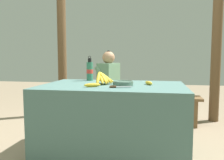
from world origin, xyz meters
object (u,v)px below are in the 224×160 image
object	(u,v)px
loose_banana_front	(92,85)
support_post_near	(62,40)
water_bottle	(90,71)
support_post_far	(217,38)
loose_banana_side	(149,83)
serving_bowl	(123,83)
wooden_bench	(133,99)
seated_vendor	(106,81)
knife	(117,87)
banana_bunch_ripe	(103,78)
banana_bunch_green	(172,92)

from	to	relation	value
loose_banana_front	support_post_near	distance (m)	1.96
water_bottle	support_post_far	distance (m)	1.97
loose_banana_side	support_post_far	distance (m)	1.74
serving_bowl	loose_banana_front	distance (m)	0.30
water_bottle	support_post_near	size ratio (longest dim) A/B	0.11
serving_bowl	support_post_far	world-z (taller)	support_post_far
water_bottle	loose_banana_side	bearing A→B (deg)	-23.68
loose_banana_side	support_post_far	bearing A→B (deg)	56.11
wooden_bench	seated_vendor	xyz separation A→B (m)	(-0.39, -0.02, 0.25)
knife	support_post_near	size ratio (longest dim) A/B	0.08
serving_bowl	knife	xyz separation A→B (m)	(-0.03, -0.17, -0.01)
loose_banana_side	seated_vendor	world-z (taller)	seated_vendor
knife	wooden_bench	world-z (taller)	knife
banana_bunch_ripe	knife	distance (m)	0.31
serving_bowl	loose_banana_front	bearing A→B (deg)	-147.80
knife	support_post_far	size ratio (longest dim) A/B	0.08
support_post_far	knife	bearing A→B (deg)	-125.70
banana_bunch_ripe	support_post_far	xyz separation A→B (m)	(1.37, 1.40, 0.47)
loose_banana_front	support_post_near	bearing A→B (deg)	119.74
knife	support_post_far	bearing A→B (deg)	36.96
water_bottle	loose_banana_side	world-z (taller)	water_bottle
knife	banana_bunch_green	world-z (taller)	knife
wooden_bench	banana_bunch_green	distance (m)	0.56
loose_banana_front	banana_bunch_green	world-z (taller)	loose_banana_front
serving_bowl	seated_vendor	bearing A→B (deg)	109.03
loose_banana_side	banana_bunch_ripe	bearing A→B (deg)	-177.00
support_post_near	wooden_bench	bearing A→B (deg)	-13.70
wooden_bench	serving_bowl	bearing A→B (deg)	-89.32
banana_bunch_green	support_post_near	size ratio (longest dim) A/B	0.11
seated_vendor	wooden_bench	bearing A→B (deg)	-158.48
wooden_bench	support_post_far	world-z (taller)	support_post_far
water_bottle	banana_bunch_ripe	bearing A→B (deg)	-55.19
loose_banana_side	banana_bunch_green	xyz separation A→B (m)	(0.30, 1.09, -0.25)
seated_vendor	support_post_far	bearing A→B (deg)	-149.99
banana_bunch_green	serving_bowl	bearing A→B (deg)	-114.15
water_bottle	seated_vendor	bearing A→B (deg)	88.44
serving_bowl	seated_vendor	world-z (taller)	seated_vendor
seated_vendor	support_post_near	world-z (taller)	support_post_near
wooden_bench	seated_vendor	distance (m)	0.47
water_bottle	banana_bunch_green	world-z (taller)	water_bottle
water_bottle	loose_banana_front	xyz separation A→B (m)	(0.17, -0.55, -0.09)
loose_banana_side	water_bottle	bearing A→B (deg)	156.32
serving_bowl	knife	bearing A→B (deg)	-98.91
serving_bowl	seated_vendor	size ratio (longest dim) A/B	0.18
loose_banana_front	banana_bunch_ripe	bearing A→B (deg)	79.55
loose_banana_side	wooden_bench	bearing A→B (deg)	102.76
serving_bowl	knife	size ratio (longest dim) A/B	1.00
wooden_bench	loose_banana_front	bearing A→B (deg)	-100.01
loose_banana_front	seated_vendor	distance (m)	1.35
banana_bunch_ripe	water_bottle	distance (m)	0.38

